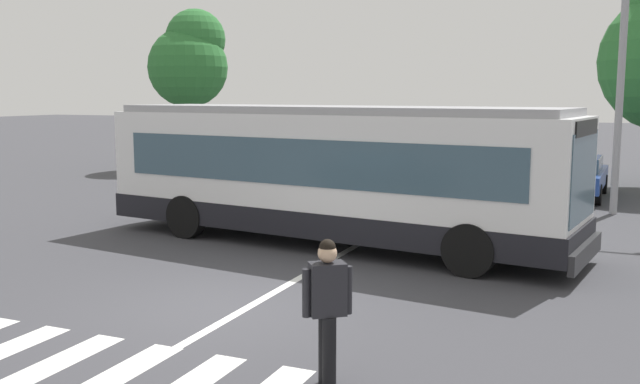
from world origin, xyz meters
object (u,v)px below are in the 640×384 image
(parked_car_silver, at_px, (414,167))
(parked_car_white, at_px, (339,166))
(parked_car_champagne, at_px, (494,172))
(background_tree_left, at_px, (190,59))
(parked_car_blue, at_px, (574,174))
(pedestrian_crossing_street, at_px, (327,304))
(twin_arm_street_lamp, at_px, (624,20))
(city_transit_bus, at_px, (331,173))
(parked_car_charcoal, at_px, (272,163))

(parked_car_silver, bearing_deg, parked_car_white, -165.26)
(parked_car_champagne, height_order, background_tree_left, background_tree_left)
(parked_car_champagne, bearing_deg, parked_car_blue, 10.66)
(parked_car_silver, distance_m, parked_car_blue, 5.30)
(pedestrian_crossing_street, bearing_deg, parked_car_blue, 84.41)
(pedestrian_crossing_street, bearing_deg, parked_car_white, 111.23)
(twin_arm_street_lamp, bearing_deg, parked_car_silver, 156.01)
(parked_car_champagne, distance_m, background_tree_left, 14.91)
(parked_car_silver, bearing_deg, city_transit_bus, -85.45)
(parked_car_charcoal, bearing_deg, background_tree_left, 149.19)
(parked_car_white, xyz_separation_m, background_tree_left, (-8.50, 3.51, 4.08))
(parked_car_white, relative_size, parked_car_blue, 0.99)
(background_tree_left, bearing_deg, parked_car_silver, -14.28)
(twin_arm_street_lamp, bearing_deg, city_transit_bus, -130.68)
(pedestrian_crossing_street, xyz_separation_m, parked_car_silver, (-3.66, 16.78, -0.20))
(parked_car_charcoal, xyz_separation_m, parked_car_silver, (5.29, 0.64, 0.00))
(pedestrian_crossing_street, xyz_separation_m, parked_car_blue, (1.64, 16.77, -0.20))
(parked_car_charcoal, bearing_deg, city_transit_bus, -56.01)
(parked_car_silver, bearing_deg, parked_car_charcoal, -173.08)
(city_transit_bus, height_order, parked_car_charcoal, city_transit_bus)
(pedestrian_crossing_street, bearing_deg, background_tree_left, 126.97)
(parked_car_white, distance_m, parked_car_silver, 2.69)
(city_transit_bus, height_order, parked_car_silver, city_transit_bus)
(parked_car_blue, bearing_deg, parked_car_champagne, -169.34)
(twin_arm_street_lamp, bearing_deg, parked_car_champagne, 146.52)
(parked_car_blue, xyz_separation_m, background_tree_left, (-16.40, 2.84, 4.08))
(pedestrian_crossing_street, relative_size, parked_car_white, 0.38)
(twin_arm_street_lamp, distance_m, background_tree_left, 18.55)
(parked_car_white, height_order, background_tree_left, background_tree_left)
(parked_car_white, distance_m, parked_car_blue, 7.93)
(parked_car_silver, bearing_deg, parked_car_blue, -0.12)
(city_transit_bus, relative_size, parked_car_silver, 2.46)
(pedestrian_crossing_street, relative_size, background_tree_left, 0.24)
(parked_car_charcoal, relative_size, parked_car_white, 1.01)
(pedestrian_crossing_street, distance_m, parked_car_white, 17.27)
(parked_car_white, relative_size, parked_car_champagne, 0.99)
(parked_car_charcoal, bearing_deg, twin_arm_street_lamp, -10.85)
(parked_car_blue, distance_m, background_tree_left, 17.14)
(pedestrian_crossing_street, relative_size, parked_car_silver, 0.38)
(parked_car_charcoal, xyz_separation_m, parked_car_blue, (10.59, 0.63, 0.00))
(city_transit_bus, height_order, parked_car_champagne, city_transit_bus)
(city_transit_bus, bearing_deg, parked_car_silver, 94.55)
(parked_car_blue, height_order, background_tree_left, background_tree_left)
(parked_car_silver, relative_size, parked_car_blue, 0.99)
(parked_car_blue, bearing_deg, city_transit_bus, -115.26)
(parked_car_champagne, xyz_separation_m, parked_car_blue, (2.45, 0.46, 0.00))
(pedestrian_crossing_street, distance_m, parked_car_blue, 16.85)
(parked_car_white, relative_size, parked_car_silver, 1.00)
(parked_car_white, relative_size, twin_arm_street_lamp, 0.53)
(city_transit_bus, distance_m, parked_car_champagne, 9.42)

